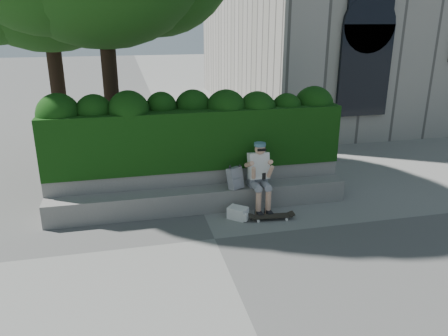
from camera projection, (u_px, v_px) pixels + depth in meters
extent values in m
plane|color=slate|center=(215.00, 239.00, 7.66)|extent=(80.00, 80.00, 0.00)
cube|color=gray|center=(202.00, 200.00, 8.74)|extent=(6.00, 0.45, 0.45)
cube|color=gray|center=(198.00, 184.00, 9.13)|extent=(6.00, 0.50, 0.75)
cube|color=black|center=(195.00, 137.00, 9.01)|extent=(6.00, 1.00, 1.20)
cylinder|color=black|center=(112.00, 105.00, 10.49)|extent=(0.36, 0.36, 3.37)
cylinder|color=black|center=(60.00, 106.00, 11.24)|extent=(0.37, 0.37, 3.06)
cube|color=gray|center=(257.00, 180.00, 8.82)|extent=(0.36, 0.26, 0.22)
cube|color=silver|center=(259.00, 166.00, 8.65)|extent=(0.40, 0.32, 0.55)
sphere|color=tan|center=(260.00, 149.00, 8.47)|extent=(0.21, 0.21, 0.21)
cylinder|color=#416A77|center=(260.00, 144.00, 8.45)|extent=(0.23, 0.23, 0.06)
cube|color=black|center=(264.00, 176.00, 8.36)|extent=(0.07, 0.02, 0.13)
cylinder|color=tan|center=(258.00, 204.00, 8.50)|extent=(0.11, 0.11, 0.47)
cylinder|color=tan|center=(268.00, 203.00, 8.54)|extent=(0.11, 0.11, 0.47)
cube|color=black|center=(259.00, 214.00, 8.51)|extent=(0.10, 0.26, 0.10)
cube|color=black|center=(269.00, 213.00, 8.55)|extent=(0.10, 0.26, 0.10)
cube|color=black|center=(272.00, 216.00, 8.37)|extent=(0.80, 0.27, 0.02)
cylinder|color=silver|center=(258.00, 221.00, 8.27)|extent=(0.06, 0.03, 0.06)
cylinder|color=silver|center=(257.00, 217.00, 8.43)|extent=(0.06, 0.03, 0.06)
cylinder|color=silver|center=(287.00, 219.00, 8.34)|extent=(0.06, 0.03, 0.06)
cylinder|color=silver|center=(284.00, 216.00, 8.50)|extent=(0.06, 0.03, 0.06)
cube|color=#AAA9AE|center=(235.00, 178.00, 8.64)|extent=(0.33, 0.28, 0.43)
cube|color=white|center=(238.00, 213.00, 8.40)|extent=(0.43, 0.43, 0.23)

